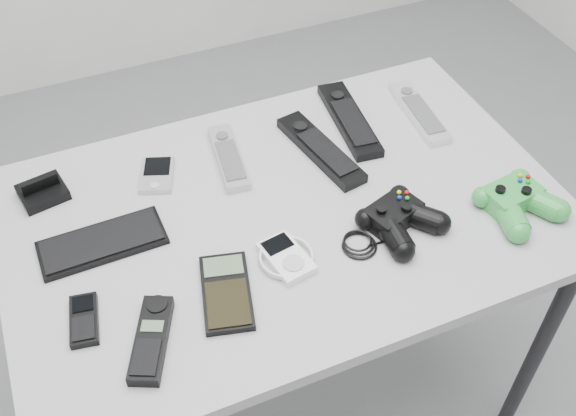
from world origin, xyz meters
name	(u,v)px	position (x,y,z in m)	size (l,w,h in m)	color
floor	(319,409)	(0.00, 0.00, 0.00)	(3.50, 3.50, 0.00)	gray
desk	(285,232)	(-0.06, 0.07, 0.65)	(1.07, 0.68, 0.71)	#A7A7A9
pda_keyboard	(102,242)	(-0.41, 0.12, 0.72)	(0.23, 0.10, 0.01)	black
dock_bracket	(41,188)	(-0.48, 0.29, 0.74)	(0.09, 0.08, 0.05)	black
pda	(157,175)	(-0.27, 0.26, 0.72)	(0.06, 0.10, 0.02)	#B1B2B8
remote_silver_a	(229,157)	(-0.12, 0.25, 0.72)	(0.05, 0.20, 0.02)	#B1B2B8
remote_black_a	(320,149)	(0.07, 0.20, 0.73)	(0.06, 0.25, 0.03)	black
remote_black_b	(349,119)	(0.17, 0.26, 0.73)	(0.06, 0.25, 0.02)	black
remote_silver_b	(419,111)	(0.32, 0.23, 0.72)	(0.05, 0.22, 0.02)	silver
mobile_phone	(84,320)	(-0.47, -0.03, 0.72)	(0.05, 0.10, 0.02)	black
cordless_handset	(151,339)	(-0.38, -0.12, 0.73)	(0.05, 0.16, 0.02)	black
calculator	(226,292)	(-0.23, -0.07, 0.72)	(0.08, 0.16, 0.02)	black
mp3_player	(286,257)	(-0.11, -0.04, 0.72)	(0.10, 0.11, 0.02)	white
controller_black	(399,217)	(0.11, -0.05, 0.74)	(0.24, 0.15, 0.05)	black
controller_green	(517,200)	(0.34, -0.09, 0.74)	(0.15, 0.16, 0.05)	#248628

